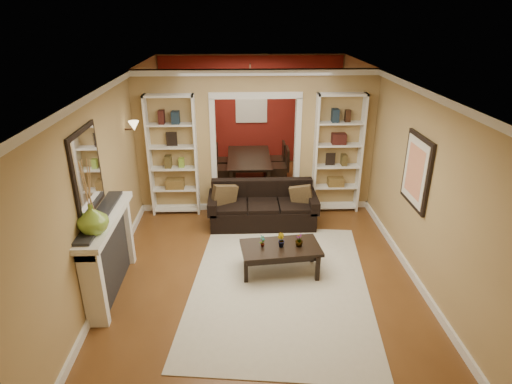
{
  "coord_description": "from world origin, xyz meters",
  "views": [
    {
      "loc": [
        -0.3,
        -6.62,
        3.68
      ],
      "look_at": [
        -0.07,
        -0.8,
        1.18
      ],
      "focal_mm": 30.0,
      "sensor_mm": 36.0,
      "label": 1
    }
  ],
  "objects_px": {
    "bookshelf_left": "(173,156)",
    "fireplace": "(111,255)",
    "sofa": "(263,205)",
    "dining_table": "(251,169)",
    "coffee_table": "(280,259)",
    "bookshelf_right": "(338,154)"
  },
  "relations": [
    {
      "from": "bookshelf_left",
      "to": "fireplace",
      "type": "relative_size",
      "value": 1.35
    },
    {
      "from": "sofa",
      "to": "dining_table",
      "type": "bearing_deg",
      "value": 94.46
    },
    {
      "from": "dining_table",
      "to": "fireplace",
      "type": "bearing_deg",
      "value": 153.48
    },
    {
      "from": "coffee_table",
      "to": "bookshelf_right",
      "type": "relative_size",
      "value": 0.51
    },
    {
      "from": "sofa",
      "to": "fireplace",
      "type": "distance_m",
      "value": 2.94
    },
    {
      "from": "dining_table",
      "to": "sofa",
      "type": "bearing_deg",
      "value": -175.54
    },
    {
      "from": "fireplace",
      "to": "dining_table",
      "type": "bearing_deg",
      "value": 63.48
    },
    {
      "from": "sofa",
      "to": "dining_table",
      "type": "distance_m",
      "value": 2.12
    },
    {
      "from": "bookshelf_left",
      "to": "fireplace",
      "type": "xyz_separation_m",
      "value": [
        -0.54,
        -2.53,
        -0.57
      ]
    },
    {
      "from": "bookshelf_right",
      "to": "fireplace",
      "type": "relative_size",
      "value": 1.35
    },
    {
      "from": "bookshelf_left",
      "to": "dining_table",
      "type": "height_order",
      "value": "bookshelf_left"
    },
    {
      "from": "bookshelf_right",
      "to": "dining_table",
      "type": "height_order",
      "value": "bookshelf_right"
    },
    {
      "from": "coffee_table",
      "to": "dining_table",
      "type": "xyz_separation_m",
      "value": [
        -0.35,
        3.7,
        0.08
      ]
    },
    {
      "from": "bookshelf_left",
      "to": "bookshelf_right",
      "type": "xyz_separation_m",
      "value": [
        3.1,
        0.0,
        0.0
      ]
    },
    {
      "from": "bookshelf_right",
      "to": "coffee_table",
      "type": "bearing_deg",
      "value": -120.3
    },
    {
      "from": "bookshelf_left",
      "to": "fireplace",
      "type": "bearing_deg",
      "value": -102.05
    },
    {
      "from": "sofa",
      "to": "bookshelf_left",
      "type": "height_order",
      "value": "bookshelf_left"
    },
    {
      "from": "bookshelf_left",
      "to": "fireplace",
      "type": "height_order",
      "value": "bookshelf_left"
    },
    {
      "from": "coffee_table",
      "to": "bookshelf_left",
      "type": "xyz_separation_m",
      "value": [
        -1.83,
        2.17,
        0.93
      ]
    },
    {
      "from": "bookshelf_left",
      "to": "bookshelf_right",
      "type": "relative_size",
      "value": 1.0
    },
    {
      "from": "sofa",
      "to": "bookshelf_right",
      "type": "height_order",
      "value": "bookshelf_right"
    },
    {
      "from": "sofa",
      "to": "fireplace",
      "type": "xyz_separation_m",
      "value": [
        -2.19,
        -1.95,
        0.19
      ]
    }
  ]
}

